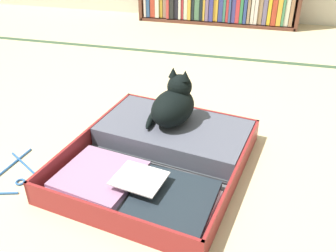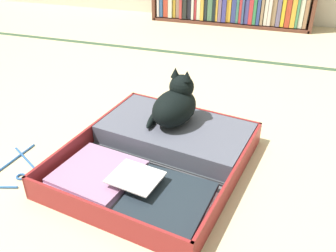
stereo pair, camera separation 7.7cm
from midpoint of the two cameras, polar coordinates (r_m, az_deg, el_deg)
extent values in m
plane|color=#CBB88D|center=(1.66, -6.87, -5.93)|extent=(10.00, 10.00, 0.00)
cube|color=#334D33|center=(2.84, 2.80, 10.79)|extent=(4.80, 0.05, 0.00)
cube|color=brown|center=(3.65, 6.74, 15.54)|extent=(1.41, 0.24, 0.02)
cube|color=#3E3E92|center=(3.60, 6.18, 18.36)|extent=(0.04, 0.20, 0.32)
cube|color=#3A5281|center=(3.58, 8.98, 18.36)|extent=(0.02, 0.20, 0.35)
cube|color=#3E3E85|center=(3.58, 9.52, 18.30)|extent=(0.04, 0.20, 0.35)
cube|color=#337C4D|center=(3.58, 10.67, 18.04)|extent=(0.03, 0.20, 0.33)
cube|color=navy|center=(3.57, 11.23, 18.12)|extent=(0.03, 0.20, 0.35)
cube|color=silver|center=(3.57, 12.85, 18.21)|extent=(0.03, 0.20, 0.39)
cube|color=slate|center=(3.57, 14.08, 17.85)|extent=(0.03, 0.20, 0.36)
cube|color=gold|center=(3.57, 14.72, 17.88)|extent=(0.03, 0.20, 0.37)
cube|color=#B73C26|center=(3.57, 15.37, 17.57)|extent=(0.04, 0.20, 0.35)
cube|color=gold|center=(3.57, 16.10, 17.48)|extent=(0.04, 0.20, 0.35)
cube|color=#46895D|center=(3.57, 16.71, 17.79)|extent=(0.02, 0.20, 0.40)
cube|color=silver|center=(3.58, 17.23, 17.68)|extent=(0.04, 0.20, 0.39)
cube|color=#A47755|center=(3.58, 17.82, 17.36)|extent=(0.03, 0.20, 0.36)
cube|color=maroon|center=(1.50, -6.61, -10.47)|extent=(0.76, 0.51, 0.01)
cube|color=maroon|center=(1.35, -10.88, -13.92)|extent=(0.69, 0.13, 0.11)
cube|color=maroon|center=(1.64, -17.32, -5.60)|extent=(0.08, 0.40, 0.11)
cube|color=maroon|center=(1.36, 6.31, -12.89)|extent=(0.08, 0.40, 0.11)
cube|color=#4B5254|center=(1.49, -6.64, -10.18)|extent=(0.73, 0.48, 0.01)
cube|color=maroon|center=(1.78, -0.30, -2.61)|extent=(0.76, 0.51, 0.01)
cube|color=maroon|center=(1.91, 2.06, 1.57)|extent=(0.69, 0.13, 0.11)
cube|color=maroon|center=(1.90, -9.87, 0.96)|extent=(0.08, 0.40, 0.11)
cube|color=maroon|center=(1.67, 10.63, -3.88)|extent=(0.08, 0.40, 0.11)
cube|color=#4B5254|center=(1.77, -0.30, -2.34)|extent=(0.73, 0.48, 0.01)
cylinder|color=black|center=(1.63, -3.18, -5.88)|extent=(0.67, 0.13, 0.02)
cube|color=slate|center=(1.56, -11.99, -8.05)|extent=(0.34, 0.34, 0.02)
cube|color=#A07D9E|center=(1.55, -11.93, -7.65)|extent=(0.36, 0.38, 0.02)
cube|color=#9C6F91|center=(1.54, -11.88, -7.24)|extent=(0.35, 0.34, 0.01)
cube|color=silver|center=(1.42, -1.02, -11.85)|extent=(0.35, 0.34, 0.02)
cube|color=#1D272F|center=(1.41, -1.05, -11.26)|extent=(0.34, 0.36, 0.02)
cube|color=silver|center=(1.43, -5.94, -7.93)|extent=(0.21, 0.19, 0.01)
cube|color=#505261|center=(1.75, -0.31, -1.16)|extent=(0.72, 0.48, 0.09)
torus|color=white|center=(1.72, -2.35, -0.03)|extent=(0.11, 0.11, 0.01)
cylinder|color=black|center=(1.97, -3.31, 2.54)|extent=(0.02, 0.02, 0.10)
cylinder|color=black|center=(1.84, 7.49, 0.19)|extent=(0.02, 0.02, 0.10)
cube|color=green|center=(1.36, -12.87, -12.00)|extent=(0.04, 0.01, 0.02)
cube|color=white|center=(1.30, -4.35, -16.46)|extent=(0.03, 0.01, 0.02)
ellipsoid|color=black|center=(1.70, -0.55, 2.77)|extent=(0.24, 0.29, 0.16)
ellipsoid|color=black|center=(1.77, 0.66, 2.65)|extent=(0.14, 0.12, 0.09)
sphere|color=black|center=(1.70, 0.47, 5.99)|extent=(0.11, 0.11, 0.11)
cone|color=black|center=(1.66, 1.29, 7.70)|extent=(0.04, 0.04, 0.05)
cone|color=black|center=(1.69, -0.53, 8.16)|extent=(0.04, 0.04, 0.05)
sphere|color=gold|center=(1.73, 1.87, 6.59)|extent=(0.02, 0.02, 0.02)
sphere|color=gold|center=(1.75, 0.71, 6.90)|extent=(0.02, 0.02, 0.02)
ellipsoid|color=black|center=(1.74, -3.79, 1.16)|extent=(0.04, 0.19, 0.03)
cylinder|color=#295A97|center=(1.78, -22.20, -5.39)|extent=(0.20, 0.13, 0.01)
torus|color=#295A97|center=(1.68, -22.77, -7.86)|extent=(0.05, 0.05, 0.01)
camera|label=1|loc=(0.04, -91.37, -0.84)|focal=40.12mm
camera|label=2|loc=(0.04, 88.63, 0.84)|focal=40.12mm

